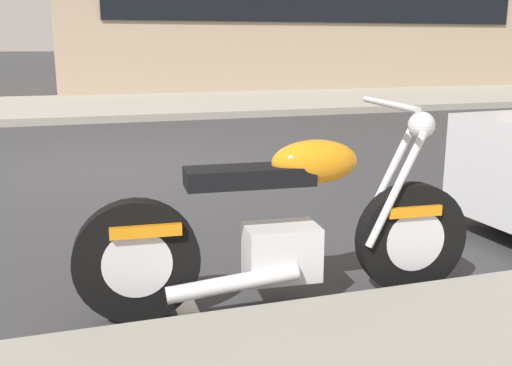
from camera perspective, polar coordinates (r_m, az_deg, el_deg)
The scene contains 3 objects.
ground_plane at distance 7.03m, azimuth -12.83°, elevation 1.42°, with size 260.00×260.00×0.00m, color #333335.
parking_stall_stripe at distance 3.62m, azimuth -7.87°, elevation -9.79°, with size 0.12×2.20×0.01m, color silver.
parked_motorcycle at distance 3.19m, azimuth 2.95°, elevation -4.65°, with size 2.22×0.62×1.13m.
Camera 1 is at (-0.52, -6.87, 1.42)m, focal length 40.78 mm.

